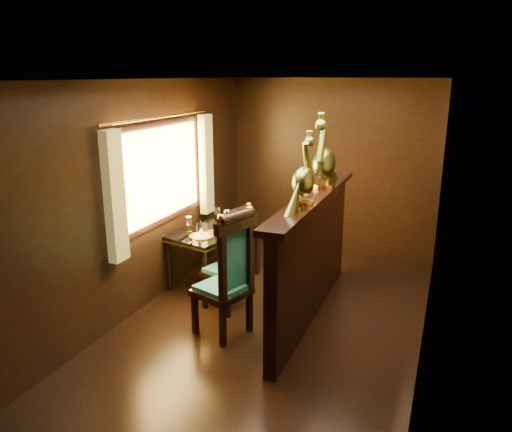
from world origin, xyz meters
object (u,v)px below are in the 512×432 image
at_px(chair_right, 234,256).
at_px(peacock_left, 304,169).
at_px(chair_left, 231,272).
at_px(dining_table, 214,235).
at_px(peacock_right, 325,150).

height_order(chair_right, peacock_left, peacock_left).
height_order(chair_left, peacock_left, peacock_left).
xyz_separation_m(dining_table, chair_right, (0.55, -0.63, 0.01)).
relative_size(chair_right, peacock_right, 1.49).
xyz_separation_m(dining_table, chair_left, (0.76, -1.19, 0.07)).
height_order(chair_left, chair_right, chair_left).
distance_m(dining_table, peacock_left, 1.95).
height_order(chair_left, peacock_right, peacock_right).
bearing_deg(peacock_left, peacock_right, 90.00).
xyz_separation_m(chair_right, peacock_right, (0.83, 0.55, 1.14)).
bearing_deg(peacock_left, dining_table, 147.90).
bearing_deg(chair_left, peacock_right, 79.81).
bearing_deg(chair_left, dining_table, 141.62).
distance_m(dining_table, chair_right, 0.84).
distance_m(chair_left, peacock_left, 1.22).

